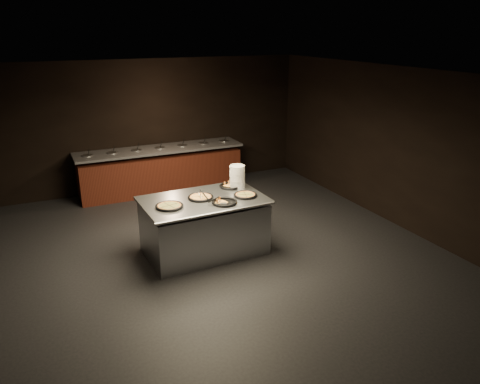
{
  "coord_description": "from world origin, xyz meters",
  "views": [
    {
      "loc": [
        -2.63,
        -6.34,
        3.55
      ],
      "look_at": [
        0.45,
        0.3,
        0.95
      ],
      "focal_mm": 35.0,
      "sensor_mm": 36.0,
      "label": 1
    }
  ],
  "objects_px": {
    "serving_counter": "(204,227)",
    "pan_veggie_whole": "(169,206)",
    "pan_cheese_whole": "(201,197)",
    "plate_stack": "(237,176)"
  },
  "relations": [
    {
      "from": "serving_counter",
      "to": "pan_veggie_whole",
      "type": "relative_size",
      "value": 4.64
    },
    {
      "from": "serving_counter",
      "to": "pan_veggie_whole",
      "type": "xyz_separation_m",
      "value": [
        -0.6,
        -0.13,
        0.51
      ]
    },
    {
      "from": "pan_veggie_whole",
      "to": "pan_cheese_whole",
      "type": "relative_size",
      "value": 1.04
    },
    {
      "from": "serving_counter",
      "to": "plate_stack",
      "type": "xyz_separation_m",
      "value": [
        0.74,
        0.31,
        0.68
      ]
    },
    {
      "from": "pan_veggie_whole",
      "to": "plate_stack",
      "type": "bearing_deg",
      "value": 17.86
    },
    {
      "from": "serving_counter",
      "to": "plate_stack",
      "type": "relative_size",
      "value": 5.23
    },
    {
      "from": "pan_veggie_whole",
      "to": "pan_cheese_whole",
      "type": "xyz_separation_m",
      "value": [
        0.57,
        0.17,
        -0.0
      ]
    },
    {
      "from": "plate_stack",
      "to": "pan_cheese_whole",
      "type": "height_order",
      "value": "plate_stack"
    },
    {
      "from": "plate_stack",
      "to": "pan_cheese_whole",
      "type": "xyz_separation_m",
      "value": [
        -0.77,
        -0.26,
        -0.17
      ]
    },
    {
      "from": "pan_veggie_whole",
      "to": "pan_cheese_whole",
      "type": "height_order",
      "value": "same"
    }
  ]
}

